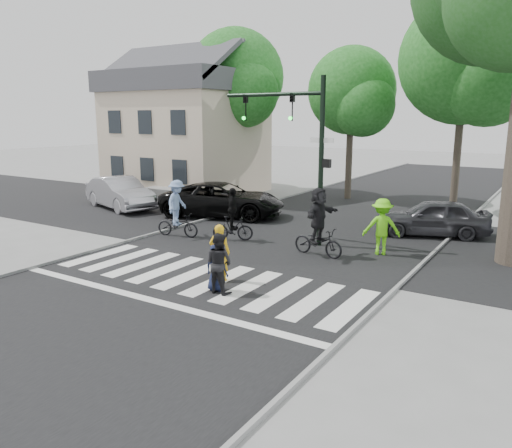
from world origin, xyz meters
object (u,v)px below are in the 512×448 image
at_px(pedestrian_adult, 219,263).
at_px(car_silver, 120,193).
at_px(traffic_signal, 300,137).
at_px(pedestrian_woman, 220,253).
at_px(pedestrian_child, 216,268).
at_px(car_grey, 432,217).
at_px(cyclist_right, 319,226).
at_px(cyclist_mid, 233,219).
at_px(cyclist_left, 177,212).
at_px(car_suv, 223,200).

relative_size(pedestrian_adult, car_silver, 0.33).
relative_size(traffic_signal, pedestrian_woman, 3.64).
distance_m(traffic_signal, pedestrian_child, 6.77).
xyz_separation_m(pedestrian_child, car_silver, (-11.56, 7.28, 0.15)).
bearing_deg(car_silver, traffic_signal, -79.60).
xyz_separation_m(pedestrian_woman, car_grey, (3.79, 8.93, -0.10)).
bearing_deg(cyclist_right, cyclist_mid, 176.52).
xyz_separation_m(traffic_signal, cyclist_mid, (-2.25, -1.07, -3.07)).
bearing_deg(cyclist_left, cyclist_mid, 16.44).
height_order(pedestrian_woman, car_suv, pedestrian_woman).
bearing_deg(car_suv, pedestrian_child, -163.52).
height_order(car_suv, car_silver, car_silver).
bearing_deg(cyclist_mid, pedestrian_adult, -58.69).
xyz_separation_m(cyclist_left, car_suv, (-0.88, 4.18, -0.16)).
height_order(pedestrian_child, car_silver, car_silver).
distance_m(cyclist_left, cyclist_mid, 2.27).
bearing_deg(cyclist_mid, cyclist_left, -163.56).
height_order(pedestrian_child, pedestrian_adult, pedestrian_adult).
relative_size(pedestrian_woman, pedestrian_child, 1.26).
bearing_deg(car_suv, traffic_signal, -133.71).
bearing_deg(cyclist_left, traffic_signal, 21.11).
xyz_separation_m(traffic_signal, cyclist_left, (-4.42, -1.71, -2.94)).
bearing_deg(cyclist_left, car_suv, 101.84).
bearing_deg(car_grey, cyclist_right, -47.18).
height_order(pedestrian_woman, pedestrian_child, pedestrian_woman).
relative_size(car_suv, car_silver, 1.18).
bearing_deg(pedestrian_adult, traffic_signal, -78.70).
height_order(pedestrian_adult, car_grey, pedestrian_adult).
height_order(traffic_signal, cyclist_right, traffic_signal).
bearing_deg(traffic_signal, car_grey, 43.75).
xyz_separation_m(traffic_signal, pedestrian_child, (0.60, -5.91, -3.25)).
height_order(cyclist_mid, car_suv, cyclist_mid).
bearing_deg(car_silver, pedestrian_child, -104.64).
bearing_deg(cyclist_right, traffic_signal, 137.72).
height_order(cyclist_left, car_suv, cyclist_left).
bearing_deg(traffic_signal, cyclist_right, -42.28).
relative_size(pedestrian_adult, cyclist_left, 0.74).
height_order(cyclist_right, car_silver, cyclist_right).
bearing_deg(cyclist_mid, cyclist_right, -3.48).
height_order(cyclist_mid, cyclist_right, cyclist_right).
bearing_deg(car_grey, car_silver, -101.50).
bearing_deg(pedestrian_woman, pedestrian_adult, 103.82).
distance_m(traffic_signal, pedestrian_adult, 6.76).
bearing_deg(pedestrian_child, car_suv, -60.41).
height_order(traffic_signal, pedestrian_woman, traffic_signal).
bearing_deg(cyclist_right, car_silver, 167.85).
distance_m(cyclist_left, car_silver, 7.23).
relative_size(cyclist_mid, cyclist_right, 0.86).
xyz_separation_m(cyclist_left, car_grey, (8.37, 5.48, -0.24)).
bearing_deg(car_suv, pedestrian_adult, -163.12).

